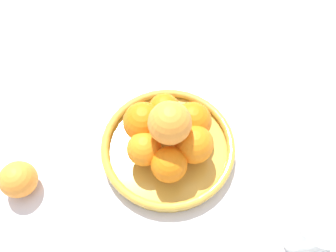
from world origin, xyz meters
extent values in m
plane|color=silver|center=(0.00, 0.00, 0.00)|extent=(4.00, 4.00, 0.00)
cylinder|color=gold|center=(0.00, 0.00, 0.01)|extent=(0.27, 0.27, 0.02)
torus|color=gold|center=(0.00, 0.00, 0.02)|extent=(0.28, 0.28, 0.02)
sphere|color=orange|center=(0.04, -0.04, 0.07)|extent=(0.08, 0.08, 0.08)
sphere|color=orange|center=(0.05, 0.02, 0.07)|extent=(0.07, 0.07, 0.07)
sphere|color=orange|center=(0.01, 0.06, 0.07)|extent=(0.07, 0.07, 0.07)
sphere|color=orange|center=(-0.04, 0.03, 0.07)|extent=(0.08, 0.08, 0.08)
sphere|color=orange|center=(-0.05, -0.01, 0.07)|extent=(0.08, 0.08, 0.08)
sphere|color=orange|center=(-0.01, -0.06, 0.07)|extent=(0.07, 0.07, 0.07)
sphere|color=orange|center=(0.00, 0.01, 0.13)|extent=(0.08, 0.08, 0.08)
sphere|color=orange|center=(0.30, 0.00, 0.04)|extent=(0.07, 0.07, 0.07)
cylinder|color=silver|center=(-0.19, 0.24, 0.05)|extent=(0.08, 0.08, 0.10)
camera|label=1|loc=(0.08, 0.29, 0.63)|focal=35.00mm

